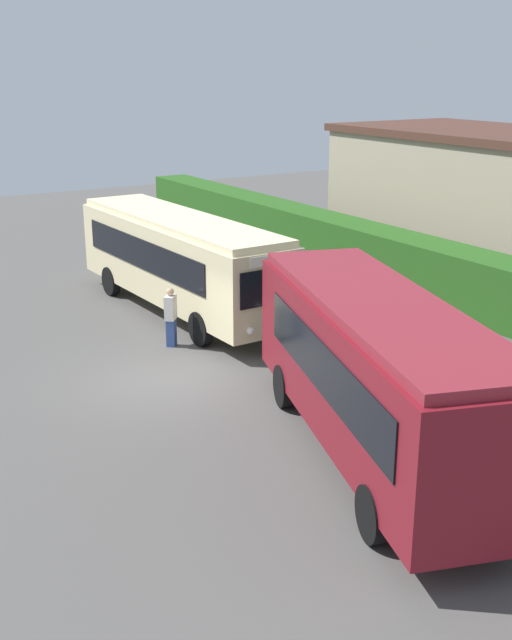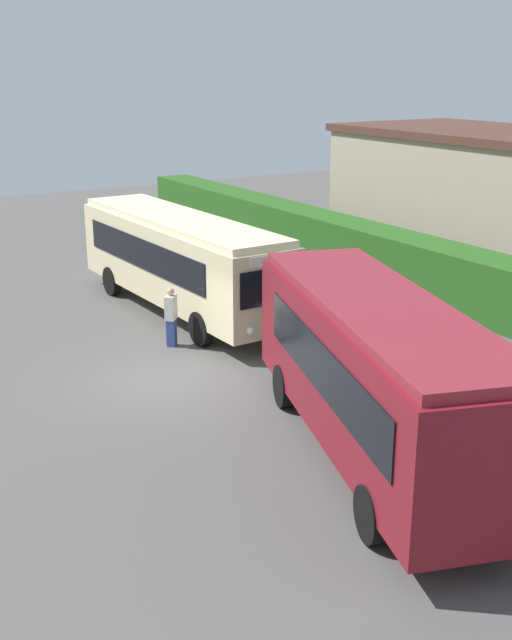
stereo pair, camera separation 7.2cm
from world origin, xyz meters
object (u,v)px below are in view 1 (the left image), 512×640
Objects in this scene: bus_cream at (180,258)px; person_center at (171,316)px; person_left at (288,273)px; bus_maroon at (378,369)px.

person_center is at bearing -33.35° from bus_cream.
bus_cream reaches higher than person_left.
bus_cream reaches higher than person_center.
bus_maroon is at bearing -7.55° from bus_cream.
person_left is (-9.97, 4.56, -0.86)m from bus_maroon.
bus_cream is 3.35m from person_center.
person_center is (2.75, -1.68, -0.90)m from bus_cream.
bus_cream is 6.01× the size of person_center.
bus_cream is 11.00m from bus_maroon.
person_left reaches higher than person_center.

